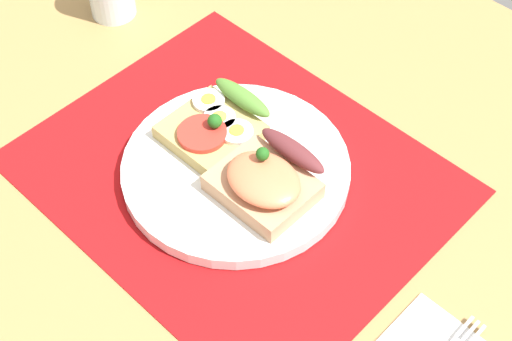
% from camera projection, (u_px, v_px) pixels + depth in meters
% --- Properties ---
extents(ground_plane, '(1.20, 0.90, 0.03)m').
position_uv_depth(ground_plane, '(236.00, 184.00, 0.85)').
color(ground_plane, '#A07945').
extents(placemat, '(0.43, 0.35, 0.00)m').
position_uv_depth(placemat, '(236.00, 174.00, 0.83)').
color(placemat, '#A70F11').
rests_on(placemat, ground_plane).
extents(plate, '(0.24, 0.24, 0.02)m').
position_uv_depth(plate, '(236.00, 169.00, 0.82)').
color(plate, white).
rests_on(plate, placemat).
extents(sandwich_egg_tomato, '(0.09, 0.10, 0.04)m').
position_uv_depth(sandwich_egg_tomato, '(216.00, 125.00, 0.84)').
color(sandwich_egg_tomato, tan).
rests_on(sandwich_egg_tomato, plate).
extents(sandwich_salmon, '(0.10, 0.10, 0.06)m').
position_uv_depth(sandwich_salmon, '(266.00, 180.00, 0.78)').
color(sandwich_salmon, tan).
rests_on(sandwich_salmon, plate).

